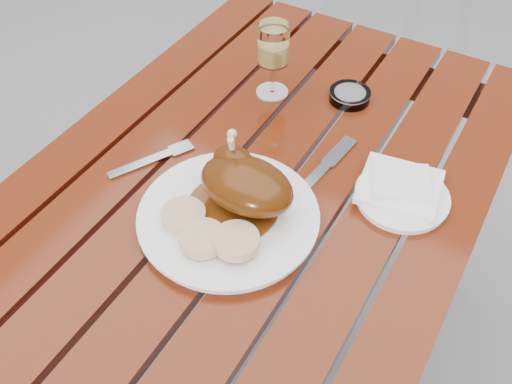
% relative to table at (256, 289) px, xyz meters
% --- Properties ---
extents(ground, '(60.00, 60.00, 0.00)m').
position_rel_table_xyz_m(ground, '(0.00, 0.00, -0.38)').
color(ground, slate).
rests_on(ground, ground).
extents(table, '(0.80, 1.20, 0.75)m').
position_rel_table_xyz_m(table, '(0.00, 0.00, 0.00)').
color(table, maroon).
rests_on(table, ground).
extents(dinner_plate, '(0.41, 0.41, 0.02)m').
position_rel_table_xyz_m(dinner_plate, '(0.02, -0.12, 0.39)').
color(dinner_plate, white).
rests_on(dinner_plate, table).
extents(roast_duck, '(0.18, 0.16, 0.12)m').
position_rel_table_xyz_m(roast_duck, '(0.02, -0.08, 0.44)').
color(roast_duck, '#632D0B').
rests_on(roast_duck, dinner_plate).
extents(bread_dumplings, '(0.19, 0.10, 0.03)m').
position_rel_table_xyz_m(bread_dumplings, '(0.01, -0.18, 0.41)').
color(bread_dumplings, tan).
rests_on(bread_dumplings, dinner_plate).
extents(wine_glass, '(0.09, 0.09, 0.16)m').
position_rel_table_xyz_m(wine_glass, '(-0.10, 0.24, 0.46)').
color(wine_glass, '#DCC464').
rests_on(wine_glass, table).
extents(side_plate, '(0.21, 0.21, 0.01)m').
position_rel_table_xyz_m(side_plate, '(0.26, 0.08, 0.38)').
color(side_plate, white).
rests_on(side_plate, table).
extents(napkin, '(0.16, 0.15, 0.01)m').
position_rel_table_xyz_m(napkin, '(0.25, 0.09, 0.39)').
color(napkin, white).
rests_on(napkin, side_plate).
extents(ashtray, '(0.10, 0.10, 0.02)m').
position_rel_table_xyz_m(ashtray, '(0.06, 0.30, 0.39)').
color(ashtray, '#B2B7BC').
rests_on(ashtray, table).
extents(fork, '(0.09, 0.15, 0.01)m').
position_rel_table_xyz_m(fork, '(-0.20, -0.07, 0.38)').
color(fork, gray).
rests_on(fork, table).
extents(knife, '(0.04, 0.21, 0.01)m').
position_rel_table_xyz_m(knife, '(0.10, 0.04, 0.38)').
color(knife, gray).
rests_on(knife, table).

